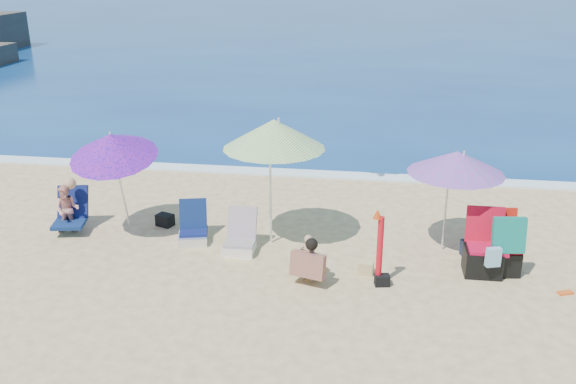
# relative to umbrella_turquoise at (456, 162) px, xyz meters

# --- Properties ---
(ground) EXTENTS (120.00, 120.00, 0.00)m
(ground) POSITION_rel_umbrella_turquoise_xyz_m (-2.47, -1.39, -1.63)
(ground) COLOR #D8BC84
(ground) RESTS_ON ground
(sea) EXTENTS (120.00, 80.00, 0.12)m
(sea) POSITION_rel_umbrella_turquoise_xyz_m (-2.47, 43.61, -1.68)
(sea) COLOR navy
(sea) RESTS_ON ground
(foam) EXTENTS (120.00, 0.50, 0.04)m
(foam) POSITION_rel_umbrella_turquoise_xyz_m (-2.47, 3.71, -1.61)
(foam) COLOR white
(foam) RESTS_ON ground
(umbrella_turquoise) EXTENTS (1.94, 1.94, 1.86)m
(umbrella_turquoise) POSITION_rel_umbrella_turquoise_xyz_m (0.00, 0.00, 0.00)
(umbrella_turquoise) COLOR silver
(umbrella_turquoise) RESTS_ON ground
(umbrella_striped) EXTENTS (2.30, 2.30, 2.33)m
(umbrella_striped) POSITION_rel_umbrella_turquoise_xyz_m (-3.05, -0.15, 0.40)
(umbrella_striped) COLOR white
(umbrella_striped) RESTS_ON ground
(umbrella_blue) EXTENTS (1.59, 1.65, 2.12)m
(umbrella_blue) POSITION_rel_umbrella_turquoise_xyz_m (-5.91, -0.24, 0.10)
(umbrella_blue) COLOR silver
(umbrella_blue) RESTS_ON ground
(furled_umbrella) EXTENTS (0.20, 0.16, 1.27)m
(furled_umbrella) POSITION_rel_umbrella_turquoise_xyz_m (-1.21, -1.38, -0.93)
(furled_umbrella) COLOR red
(furled_umbrella) RESTS_ON ground
(chair_navy) EXTENTS (0.64, 0.77, 0.71)m
(chair_navy) POSITION_rel_umbrella_turquoise_xyz_m (-4.53, -0.23, -1.45)
(chair_navy) COLOR #0D184E
(chair_navy) RESTS_ON ground
(chair_rainbow) EXTENTS (0.55, 0.67, 0.73)m
(chair_rainbow) POSITION_rel_umbrella_turquoise_xyz_m (-3.60, -0.52, -1.44)
(chair_rainbow) COLOR #E76B51
(chair_rainbow) RESTS_ON ground
(camp_chair_left) EXTENTS (0.65, 0.62, 1.05)m
(camp_chair_left) POSITION_rel_umbrella_turquoise_xyz_m (0.47, -0.72, -1.32)
(camp_chair_left) COLOR #AE0C2E
(camp_chair_left) RESTS_ON ground
(camp_chair_right) EXTENTS (0.64, 0.89, 1.06)m
(camp_chair_right) POSITION_rel_umbrella_turquoise_xyz_m (0.75, -0.68, -1.25)
(camp_chair_right) COLOR #A10B14
(camp_chair_right) RESTS_ON ground
(person_center) EXTENTS (0.58, 0.61, 0.80)m
(person_center) POSITION_rel_umbrella_turquoise_xyz_m (-2.29, -1.48, -1.24)
(person_center) COLOR tan
(person_center) RESTS_ON ground
(person_left) EXTENTS (0.68, 0.85, 1.03)m
(person_left) POSITION_rel_umbrella_turquoise_xyz_m (-6.92, -0.19, -1.17)
(person_left) COLOR tan
(person_left) RESTS_ON ground
(bag_black_a) EXTENTS (0.37, 0.32, 0.23)m
(bag_black_a) POSITION_rel_umbrella_turquoise_xyz_m (-5.26, 0.34, -1.52)
(bag_black_a) COLOR black
(bag_black_a) RESTS_ON ground
(bag_tan) EXTENTS (0.26, 0.21, 0.21)m
(bag_tan) POSITION_rel_umbrella_turquoise_xyz_m (-1.40, -1.05, -1.53)
(bag_tan) COLOR tan
(bag_tan) RESTS_ON ground
(bag_navy_b) EXTENTS (0.43, 0.37, 0.28)m
(bag_navy_b) POSITION_rel_umbrella_turquoise_xyz_m (0.40, -0.15, -1.50)
(bag_navy_b) COLOR #192138
(bag_navy_b) RESTS_ON ground
(bag_black_b) EXTENTS (0.26, 0.20, 0.18)m
(bag_black_b) POSITION_rel_umbrella_turquoise_xyz_m (-1.13, -1.40, -1.55)
(bag_black_b) COLOR black
(bag_black_b) RESTS_ON ground
(orange_item) EXTENTS (0.26, 0.19, 0.03)m
(orange_item) POSITION_rel_umbrella_turquoise_xyz_m (1.65, -1.25, -1.62)
(orange_item) COLOR #DF5117
(orange_item) RESTS_ON ground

